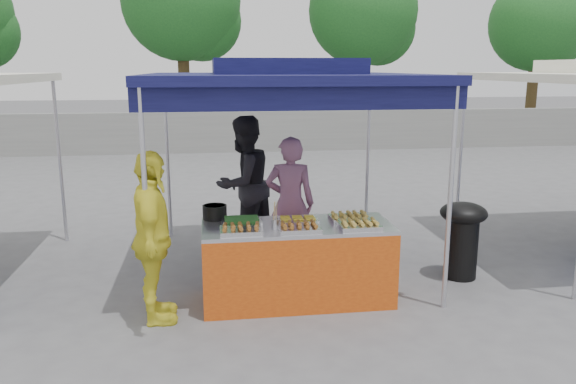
{
  "coord_description": "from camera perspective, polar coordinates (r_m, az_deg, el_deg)",
  "views": [
    {
      "loc": [
        -0.9,
        -5.73,
        2.47
      ],
      "look_at": [
        0.0,
        0.6,
        1.05
      ],
      "focal_mm": 35.0,
      "sensor_mm": 36.0,
      "label": 1
    }
  ],
  "objects": [
    {
      "name": "ground_plane",
      "position": [
        6.3,
        0.78,
        -10.55
      ],
      "size": [
        80.0,
        80.0,
        0.0
      ],
      "primitive_type": "plane",
      "color": "#5D5C5F"
    },
    {
      "name": "back_wall",
      "position": [
        16.86,
        -4.99,
        6.12
      ],
      "size": [
        40.0,
        0.25,
        1.2
      ],
      "primitive_type": "cube",
      "color": "gray",
      "rests_on": "ground_plane"
    },
    {
      "name": "main_canopy",
      "position": [
        6.76,
        -0.45,
        11.68
      ],
      "size": [
        3.2,
        3.2,
        2.57
      ],
      "color": "silver",
      "rests_on": "ground_plane"
    },
    {
      "name": "tree_1",
      "position": [
        18.68,
        -10.32,
        18.08
      ],
      "size": [
        3.71,
        3.69,
        6.34
      ],
      "color": "#423219",
      "rests_on": "ground_plane"
    },
    {
      "name": "tree_2",
      "position": [
        19.22,
        8.01,
        17.35
      ],
      "size": [
        3.56,
        3.51,
        6.03
      ],
      "color": "#423219",
      "rests_on": "ground_plane"
    },
    {
      "name": "tree_3",
      "position": [
        21.72,
        24.31,
        14.99
      ],
      "size": [
        3.33,
        3.24,
        5.57
      ],
      "color": "#423219",
      "rests_on": "ground_plane"
    },
    {
      "name": "vendor_table",
      "position": [
        6.06,
        0.94,
        -7.21
      ],
      "size": [
        2.0,
        0.8,
        0.85
      ],
      "color": "#C74A12",
      "rests_on": "ground_plane"
    },
    {
      "name": "food_tray_fl",
      "position": [
        5.63,
        -4.8,
        -3.87
      ],
      "size": [
        0.42,
        0.3,
        0.07
      ],
      "color": "silver",
      "rests_on": "vendor_table"
    },
    {
      "name": "food_tray_fm",
      "position": [
        5.69,
        1.15,
        -3.67
      ],
      "size": [
        0.42,
        0.3,
        0.07
      ],
      "color": "silver",
      "rests_on": "vendor_table"
    },
    {
      "name": "food_tray_fr",
      "position": [
        5.82,
        7.27,
        -3.39
      ],
      "size": [
        0.42,
        0.3,
        0.07
      ],
      "color": "silver",
      "rests_on": "vendor_table"
    },
    {
      "name": "food_tray_bl",
      "position": [
        5.93,
        -4.73,
        -3.03
      ],
      "size": [
        0.42,
        0.3,
        0.07
      ],
      "color": "silver",
      "rests_on": "vendor_table"
    },
    {
      "name": "food_tray_bm",
      "position": [
        5.97,
        0.99,
        -2.87
      ],
      "size": [
        0.42,
        0.3,
        0.07
      ],
      "color": "silver",
      "rests_on": "vendor_table"
    },
    {
      "name": "food_tray_br",
      "position": [
        6.1,
        6.29,
        -2.61
      ],
      "size": [
        0.42,
        0.3,
        0.07
      ],
      "color": "silver",
      "rests_on": "vendor_table"
    },
    {
      "name": "cooking_pot",
      "position": [
        6.18,
        -7.46,
        -2.04
      ],
      "size": [
        0.26,
        0.26,
        0.15
      ],
      "primitive_type": "cylinder",
      "color": "black",
      "rests_on": "vendor_table"
    },
    {
      "name": "skewer_cup",
      "position": [
        5.76,
        -1.3,
        -3.29
      ],
      "size": [
        0.08,
        0.08,
        0.1
      ],
      "primitive_type": "cylinder",
      "color": "silver",
      "rests_on": "vendor_table"
    },
    {
      "name": "wok_burner",
      "position": [
        6.98,
        17.29,
        -4.02
      ],
      "size": [
        0.55,
        0.55,
        0.93
      ],
      "rotation": [
        0.0,
        0.0,
        0.06
      ],
      "color": "black",
      "rests_on": "ground_plane"
    },
    {
      "name": "crate_left",
      "position": [
        6.6,
        -3.82,
        -7.97
      ],
      "size": [
        0.54,
        0.38,
        0.32
      ],
      "primitive_type": "cube",
      "color": "#1427A7",
      "rests_on": "ground_plane"
    },
    {
      "name": "crate_right",
      "position": [
        6.7,
        3.44,
        -7.9
      ],
      "size": [
        0.44,
        0.31,
        0.26
      ],
      "primitive_type": "cube",
      "color": "#1427A7",
      "rests_on": "ground_plane"
    },
    {
      "name": "crate_stacked",
      "position": [
        6.62,
        3.47,
        -5.8
      ],
      "size": [
        0.42,
        0.29,
        0.25
      ],
      "primitive_type": "cube",
      "color": "#1427A7",
      "rests_on": "crate_right"
    },
    {
      "name": "vendor_woman",
      "position": [
        6.93,
        0.22,
        -1.16
      ],
      "size": [
        0.67,
        0.5,
        1.66
      ],
      "primitive_type": "imported",
      "rotation": [
        0.0,
        0.0,
        2.95
      ],
      "color": "#8D5A7C",
      "rests_on": "ground_plane"
    },
    {
      "name": "helper_man",
      "position": [
        7.63,
        -4.5,
        0.8
      ],
      "size": [
        1.14,
        1.12,
        1.85
      ],
      "primitive_type": "imported",
      "rotation": [
        0.0,
        0.0,
        3.85
      ],
      "color": "black",
      "rests_on": "ground_plane"
    },
    {
      "name": "customer_person",
      "position": [
        5.6,
        -13.58,
        -4.6
      ],
      "size": [
        0.49,
        1.03,
        1.71
      ],
      "primitive_type": "imported",
      "rotation": [
        0.0,
        0.0,
        1.64
      ],
      "color": "yellow",
      "rests_on": "ground_plane"
    }
  ]
}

